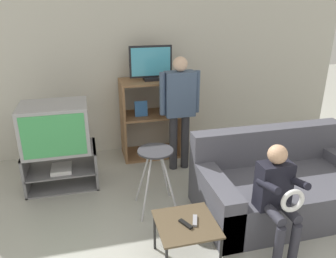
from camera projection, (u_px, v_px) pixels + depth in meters
name	position (u px, v px, depth m)	size (l,w,h in m)	color
wall_back	(142.00, 64.00, 4.78)	(6.40, 0.06, 2.60)	beige
tv_stand	(62.00, 167.00, 4.05)	(0.85, 0.52, 0.50)	slate
television_main	(55.00, 128.00, 3.83)	(0.76, 0.57, 0.57)	#9E9EA3
media_shelf	(150.00, 118.00, 4.76)	(0.83, 0.51, 1.14)	#8E6642
television_flat	(151.00, 64.00, 4.47)	(0.59, 0.20, 0.47)	black
folding_stool	(156.00, 161.00, 3.46)	(0.42, 0.42, 0.72)	#B7B7BC
snack_table	(186.00, 227.00, 2.78)	(0.50, 0.50, 0.42)	brown
remote_control_black	(186.00, 224.00, 2.73)	(0.04, 0.14, 0.02)	black
remote_control_white	(195.00, 221.00, 2.77)	(0.04, 0.14, 0.02)	gray
couch	(280.00, 186.00, 3.57)	(1.82, 1.00, 0.84)	#4C4C56
person_standing_adult	(180.00, 104.00, 4.23)	(0.53, 0.20, 1.53)	#2D2D33
person_seated_child	(278.00, 193.00, 2.84)	(0.33, 0.43, 1.03)	#2D2D38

